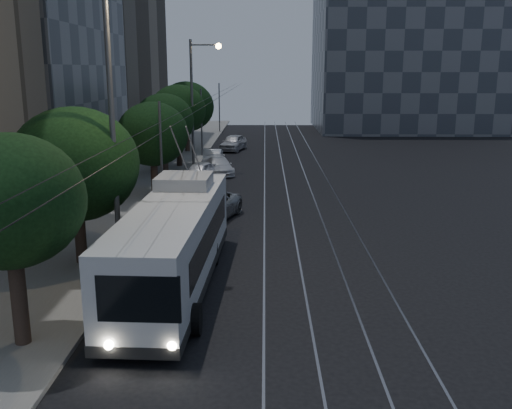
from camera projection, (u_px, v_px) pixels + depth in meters
The scene contains 19 objects.
ground at pixel (257, 276), 21.61m from camera, with size 120.00×120.00×0.00m, color black.
sidewalk at pixel (157, 177), 41.16m from camera, with size 5.00×90.00×0.15m, color gray.
tram_rails at pixel (295, 178), 41.02m from camera, with size 4.52×90.00×0.02m.
overhead_wires at pixel (191, 130), 40.33m from camera, with size 2.23×90.00×6.00m.
building_distant_right at pixel (405, 34), 72.05m from camera, with size 22.00×18.00×24.00m, color #3B414C.
trolleybus at pixel (175, 242), 20.27m from camera, with size 2.95×12.05×5.63m.
pickup_silver at pixel (207, 208), 29.26m from camera, with size 2.39×5.19×1.44m, color #9A9DA1.
car_white_a at pixel (199, 171), 40.00m from camera, with size 1.52×3.78×1.29m, color silver.
car_white_b at pixel (219, 166), 42.45m from camera, with size 1.73×4.24×1.23m, color silver.
car_white_c at pixel (213, 158), 45.97m from camera, with size 1.38×3.96×1.30m, color white.
car_white_d at pixel (233, 143), 54.76m from camera, with size 1.80×4.47×1.52m, color #BBBBBF.
tree_0 at pixel (9, 202), 15.11m from camera, with size 4.03×4.03×6.06m.
tree_1 at pixel (75, 165), 21.86m from camera, with size 4.90×4.90×6.29m.
tree_2 at pixel (153, 134), 34.44m from camera, with size 4.31×4.31×5.77m.
tree_3 at pixel (164, 121), 41.00m from camera, with size 4.36×4.36×5.98m.
tree_4 at pixel (178, 110), 44.45m from camera, with size 4.36×4.36×6.51m.
tree_5 at pixel (186, 107), 52.77m from camera, with size 5.11×5.11×6.57m.
streetlamp_near at pixel (123, 100), 20.23m from camera, with size 2.64×0.44×11.05m.
streetlamp_far at pixel (197, 93), 42.59m from camera, with size 2.37×0.44×9.78m.
Camera 1 is at (0.29, -20.39, 7.65)m, focal length 40.00 mm.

